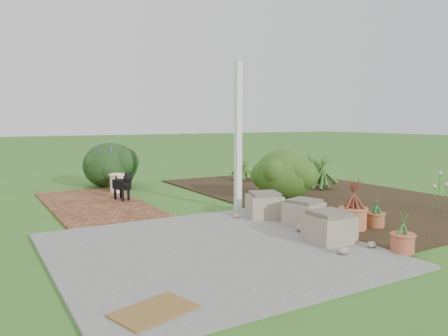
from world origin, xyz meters
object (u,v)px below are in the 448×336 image
cream_ceramic_urn (117,183)px  black_dog (123,184)px  evergreen_shrub (284,174)px  stone_trough_near (329,229)px

cream_ceramic_urn → black_dog: bearing=-99.9°
cream_ceramic_urn → evergreen_shrub: bearing=-42.4°
cream_ceramic_urn → evergreen_shrub: (2.54, -2.33, 0.29)m
cream_ceramic_urn → stone_trough_near: bearing=-76.9°
stone_trough_near → black_dog: (-1.32, 4.05, 0.14)m
black_dog → evergreen_shrub: size_ratio=0.52×
cream_ceramic_urn → evergreen_shrub: evergreen_shrub is taller
evergreen_shrub → stone_trough_near: bearing=-117.6°
cream_ceramic_urn → evergreen_shrub: 3.46m
stone_trough_near → evergreen_shrub: evergreen_shrub is taller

